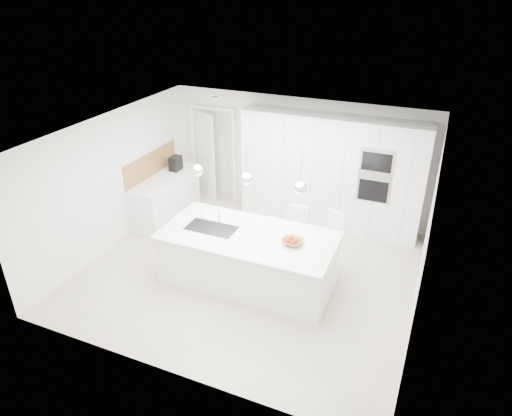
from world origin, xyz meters
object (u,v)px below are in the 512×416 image
at_px(espresso_machine, 176,163).
at_px(bar_stool_right, 332,244).
at_px(island_base, 247,260).
at_px(fruit_bowl, 292,242).
at_px(bar_stool_left, 296,236).

distance_m(espresso_machine, bar_stool_right, 3.92).
bearing_deg(espresso_machine, bar_stool_right, -15.69).
distance_m(island_base, espresso_machine, 3.25).
bearing_deg(fruit_bowl, island_base, -176.56).
relative_size(island_base, bar_stool_left, 2.63).
distance_m(fruit_bowl, bar_stool_left, 0.96).
xyz_separation_m(espresso_machine, bar_stool_right, (3.73, -1.08, -0.50)).
bearing_deg(bar_stool_left, fruit_bowl, -80.81).
bearing_deg(bar_stool_left, bar_stool_right, -7.08).
bearing_deg(bar_stool_right, bar_stool_left, -162.99).
height_order(island_base, espresso_machine, espresso_machine).
xyz_separation_m(fruit_bowl, bar_stool_right, (0.45, 0.81, -0.39)).
xyz_separation_m(bar_stool_left, bar_stool_right, (0.66, -0.03, 0.02)).
distance_m(island_base, bar_stool_left, 1.04).
height_order(island_base, fruit_bowl, fruit_bowl).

